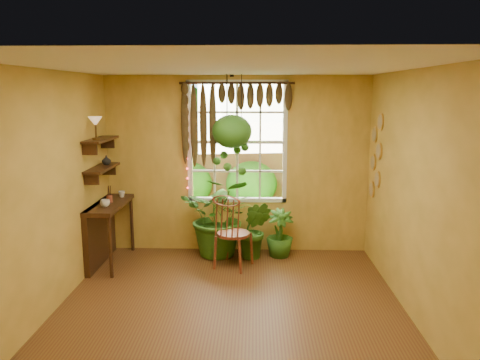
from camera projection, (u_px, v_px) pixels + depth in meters
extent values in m
plane|color=brown|center=(229.00, 316.00, 5.20)|extent=(4.50, 4.50, 0.00)
plane|color=white|center=(228.00, 67.00, 4.69)|extent=(4.50, 4.50, 0.00)
plane|color=gold|center=(237.00, 165.00, 7.15)|extent=(4.00, 0.00, 4.00)
plane|color=gold|center=(43.00, 197.00, 5.01)|extent=(0.00, 4.50, 4.50)
plane|color=gold|center=(420.00, 199.00, 4.88)|extent=(0.00, 4.50, 4.50)
cube|color=silver|center=(237.00, 142.00, 7.12)|extent=(1.52, 0.10, 1.86)
cube|color=white|center=(237.00, 142.00, 7.15)|extent=(1.38, 0.01, 1.78)
cylinder|color=#3B2110|center=(237.00, 83.00, 6.85)|extent=(1.70, 0.04, 0.04)
cube|color=#3B2110|center=(109.00, 205.00, 6.66)|extent=(0.40, 1.20, 0.06)
cube|color=#3B2110|center=(100.00, 233.00, 6.75)|extent=(0.08, 1.18, 0.90)
cylinder|color=#3B2110|center=(110.00, 247.00, 6.20)|extent=(0.05, 0.05, 0.86)
cylinder|color=#3B2110|center=(132.00, 224.00, 7.28)|extent=(0.05, 0.05, 0.86)
cube|color=#3B2110|center=(102.00, 168.00, 6.57)|extent=(0.25, 0.90, 0.04)
cube|color=#3B2110|center=(101.00, 140.00, 6.49)|extent=(0.25, 0.90, 0.04)
cube|color=#235418|center=(244.00, 187.00, 12.32)|extent=(14.00, 10.00, 0.04)
cube|color=olive|center=(243.00, 163.00, 10.38)|extent=(12.00, 0.10, 1.80)
plane|color=#91C3F3|center=(246.00, 123.00, 13.79)|extent=(12.00, 0.00, 12.00)
cylinder|color=brown|center=(233.00, 234.00, 6.59)|extent=(0.61, 0.61, 0.04)
torus|color=brown|center=(227.00, 201.00, 6.31)|extent=(0.42, 0.21, 0.44)
imported|color=#1A4512|center=(221.00, 216.00, 7.04)|extent=(1.23, 1.10, 1.24)
imported|color=#1A4512|center=(254.00, 230.00, 6.93)|extent=(0.56, 0.49, 0.88)
imported|color=#1A4512|center=(280.00, 233.00, 7.03)|extent=(0.48, 0.48, 0.72)
ellipsoid|color=black|center=(232.00, 137.00, 6.85)|extent=(0.34, 0.34, 0.21)
ellipsoid|color=#1A4512|center=(232.00, 132.00, 6.83)|extent=(0.58, 0.58, 0.49)
imported|color=silver|center=(105.00, 203.00, 6.41)|extent=(0.13, 0.13, 0.10)
imported|color=beige|center=(122.00, 194.00, 7.00)|extent=(0.11, 0.11, 0.09)
cylinder|color=brown|center=(110.00, 199.00, 6.67)|extent=(0.08, 0.08, 0.10)
imported|color=#B2AD99|center=(106.00, 160.00, 6.74)|extent=(0.13, 0.13, 0.13)
cylinder|color=#573A18|center=(96.00, 139.00, 6.27)|extent=(0.10, 0.10, 0.03)
cylinder|color=#573A18|center=(96.00, 131.00, 6.25)|extent=(0.02, 0.02, 0.19)
cone|color=slate|center=(95.00, 121.00, 6.23)|extent=(0.19, 0.19, 0.12)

